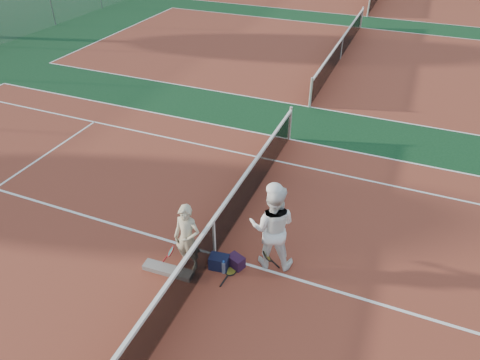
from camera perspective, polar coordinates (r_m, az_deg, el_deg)
name	(u,v)px	position (r m, az deg, el deg)	size (l,w,h in m)	color
ground	(215,255)	(9.42, -3.37, -9.92)	(130.00, 130.00, 0.00)	#0E3419
court_main	(215,255)	(9.42, -3.37, -9.91)	(23.77, 10.97, 0.01)	maroon
court_far_a	(340,59)	(20.78, 13.21, 15.47)	(23.77, 10.97, 0.01)	maroon
net_main	(214,237)	(9.07, -3.48, -7.64)	(0.10, 10.98, 1.02)	black
net_far_a	(342,48)	(20.62, 13.40, 16.79)	(0.10, 10.98, 1.02)	black
player_a	(187,238)	(8.70, -7.03, -7.70)	(0.57, 0.37, 1.57)	#B7AE8E
player_b	(272,227)	(8.62, 4.34, -6.24)	(0.95, 0.74, 1.96)	white
racket_red	(171,256)	(9.12, -9.14, -10.01)	(0.35, 0.27, 0.52)	maroon
racket_black_held	(267,261)	(8.94, 3.60, -10.74)	(0.38, 0.27, 0.50)	black
racket_spare	(231,271)	(9.07, -1.22, -12.01)	(0.60, 0.27, 0.03)	black
sports_bag_navy	(219,262)	(9.05, -2.81, -10.88)	(0.39, 0.27, 0.31)	black
sports_bag_purple	(236,262)	(9.08, -0.51, -10.82)	(0.33, 0.23, 0.27)	#29102C
net_cover_canvas	(168,270)	(9.14, -9.57, -11.77)	(1.08, 0.25, 0.11)	slate
water_bottle	(224,268)	(8.95, -2.18, -11.59)	(0.09, 0.09, 0.30)	silver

